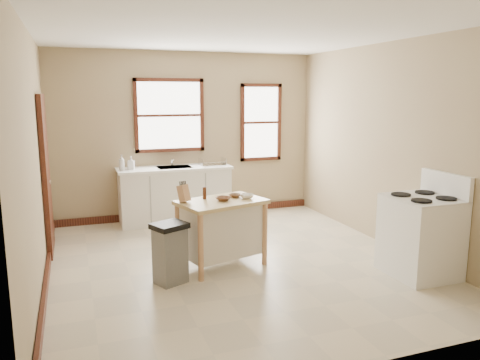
% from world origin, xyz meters
% --- Properties ---
extents(floor, '(5.00, 5.00, 0.00)m').
position_xyz_m(floor, '(0.00, 0.00, 0.00)').
color(floor, '#C2B69A').
rests_on(floor, ground).
extents(ceiling, '(5.00, 5.00, 0.00)m').
position_xyz_m(ceiling, '(0.00, 0.00, 2.80)').
color(ceiling, white).
rests_on(ceiling, ground).
extents(wall_back, '(4.50, 0.04, 2.80)m').
position_xyz_m(wall_back, '(0.00, 2.50, 1.40)').
color(wall_back, tan).
rests_on(wall_back, ground).
extents(wall_left, '(0.04, 5.00, 2.80)m').
position_xyz_m(wall_left, '(-2.25, 0.00, 1.40)').
color(wall_left, tan).
rests_on(wall_left, ground).
extents(wall_right, '(0.04, 5.00, 2.80)m').
position_xyz_m(wall_right, '(2.25, 0.00, 1.40)').
color(wall_right, tan).
rests_on(wall_right, ground).
extents(window_main, '(1.17, 0.06, 1.22)m').
position_xyz_m(window_main, '(-0.30, 2.48, 1.75)').
color(window_main, black).
rests_on(window_main, wall_back).
extents(window_side, '(0.77, 0.06, 1.37)m').
position_xyz_m(window_side, '(1.35, 2.48, 1.60)').
color(window_side, black).
rests_on(window_side, wall_back).
extents(door_left, '(0.06, 0.90, 2.10)m').
position_xyz_m(door_left, '(-2.21, 1.30, 1.05)').
color(door_left, black).
rests_on(door_left, ground).
extents(baseboard_back, '(4.50, 0.04, 0.12)m').
position_xyz_m(baseboard_back, '(0.00, 2.47, 0.06)').
color(baseboard_back, black).
rests_on(baseboard_back, ground).
extents(baseboard_left, '(0.04, 5.00, 0.12)m').
position_xyz_m(baseboard_left, '(-2.22, 0.00, 0.06)').
color(baseboard_left, black).
rests_on(baseboard_left, ground).
extents(sink_counter, '(1.86, 0.62, 0.92)m').
position_xyz_m(sink_counter, '(-0.30, 2.20, 0.46)').
color(sink_counter, silver).
rests_on(sink_counter, ground).
extents(faucet, '(0.03, 0.03, 0.22)m').
position_xyz_m(faucet, '(-0.30, 2.38, 1.03)').
color(faucet, silver).
rests_on(faucet, sink_counter).
extents(soap_bottle_a, '(0.12, 0.12, 0.25)m').
position_xyz_m(soap_bottle_a, '(-1.15, 2.13, 1.04)').
color(soap_bottle_a, '#B2B2B2').
rests_on(soap_bottle_a, sink_counter).
extents(soap_bottle_b, '(0.12, 0.12, 0.21)m').
position_xyz_m(soap_bottle_b, '(-1.00, 2.18, 1.02)').
color(soap_bottle_b, '#B2B2B2').
rests_on(soap_bottle_b, sink_counter).
extents(dish_rack, '(0.44, 0.34, 0.11)m').
position_xyz_m(dish_rack, '(0.35, 2.18, 0.97)').
color(dish_rack, silver).
rests_on(dish_rack, sink_counter).
extents(kitchen_island, '(1.15, 0.89, 0.83)m').
position_xyz_m(kitchen_island, '(-0.20, -0.04, 0.42)').
color(kitchen_island, tan).
rests_on(kitchen_island, ground).
extents(knife_block, '(0.14, 0.14, 0.20)m').
position_xyz_m(knife_block, '(-0.65, 0.01, 0.93)').
color(knife_block, tan).
rests_on(knife_block, kitchen_island).
extents(pepper_grinder, '(0.06, 0.06, 0.15)m').
position_xyz_m(pepper_grinder, '(-0.37, 0.09, 0.91)').
color(pepper_grinder, '#462312').
rests_on(pepper_grinder, kitchen_island).
extents(bowl_a, '(0.25, 0.25, 0.04)m').
position_xyz_m(bowl_a, '(-0.18, -0.06, 0.85)').
color(bowl_a, brown).
rests_on(bowl_a, kitchen_island).
extents(bowl_b, '(0.21, 0.21, 0.04)m').
position_xyz_m(bowl_b, '(0.02, 0.07, 0.85)').
color(bowl_b, brown).
rests_on(bowl_b, kitchen_island).
extents(bowl_c, '(0.20, 0.20, 0.05)m').
position_xyz_m(bowl_c, '(0.13, -0.05, 0.86)').
color(bowl_c, white).
rests_on(bowl_c, kitchen_island).
extents(trash_bin, '(0.45, 0.42, 0.69)m').
position_xyz_m(trash_bin, '(-0.90, -0.36, 0.35)').
color(trash_bin, '#61615F').
rests_on(trash_bin, ground).
extents(gas_stove, '(0.75, 0.76, 1.20)m').
position_xyz_m(gas_stove, '(1.90, -1.10, 0.60)').
color(gas_stove, white).
rests_on(gas_stove, ground).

